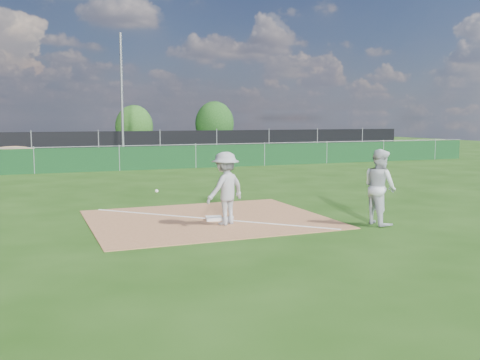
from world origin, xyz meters
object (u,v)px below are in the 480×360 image
object	(u,v)px
light_pole	(122,97)
car_mid	(103,146)
runner	(380,187)
tree_mid	(134,127)
car_left	(21,146)
play_at_first	(225,188)
car_right	(178,143)
first_base	(214,218)
tree_right	(215,124)

from	to	relation	value
light_pole	car_mid	distance (m)	5.37
runner	car_mid	xyz separation A→B (m)	(-2.95, 28.06, -0.24)
car_mid	tree_mid	world-z (taller)	tree_mid
light_pole	runner	distance (m)	24.19
light_pole	runner	world-z (taller)	light_pole
car_left	runner	bearing A→B (deg)	176.65
play_at_first	light_pole	bearing A→B (deg)	86.63
car_left	car_right	distance (m)	11.25
runner	car_left	xyz separation A→B (m)	(-8.38, 28.42, -0.21)
play_at_first	car_left	bearing A→B (deg)	100.07
play_at_first	car_right	size ratio (longest dim) A/B	0.50
light_pole	play_at_first	bearing A→B (deg)	-93.37
first_base	car_left	distance (m)	26.88
tree_right	car_left	bearing A→B (deg)	-156.88
play_at_first	car_right	bearing A→B (deg)	77.06
tree_mid	tree_right	size ratio (longest dim) A/B	0.90
tree_right	play_at_first	bearing A→B (deg)	-108.78
light_pole	play_at_first	world-z (taller)	light_pole
play_at_first	car_mid	distance (m)	26.72
light_pole	first_base	distance (m)	22.32
car_left	car_mid	distance (m)	5.45
first_base	play_at_first	world-z (taller)	play_at_first
car_right	car_mid	bearing A→B (deg)	98.55
runner	play_at_first	bearing A→B (deg)	69.16
play_at_first	tree_mid	xyz separation A→B (m)	(4.09, 33.23, 1.01)
car_mid	car_right	distance (m)	5.91
first_base	car_left	xyz separation A→B (m)	(-4.72, 26.45, 0.67)
light_pole	tree_right	world-z (taller)	light_pole
light_pole	tree_right	distance (m)	15.54
play_at_first	tree_right	xyz separation A→B (m)	(11.59, 34.07, 1.23)
first_base	play_at_first	size ratio (longest dim) A/B	0.17
car_left	tree_right	bearing A→B (deg)	-86.68
runner	tree_right	distance (m)	36.34
car_mid	light_pole	bearing A→B (deg)	-155.10
car_mid	tree_mid	distance (m)	7.48
light_pole	runner	bearing A→B (deg)	-84.62
play_at_first	runner	world-z (taller)	runner
car_mid	tree_right	bearing A→B (deg)	-40.77
play_at_first	tree_right	bearing A→B (deg)	71.22
light_pole	tree_mid	world-z (taller)	light_pole
light_pole	first_base	bearing A→B (deg)	-93.69
first_base	car_right	bearing A→B (deg)	76.61
runner	tree_right	bearing A→B (deg)	-12.93
light_pole	car_left	xyz separation A→B (m)	(-6.14, 4.53, -3.27)
first_base	tree_right	bearing A→B (deg)	70.76
play_at_first	car_left	xyz separation A→B (m)	(-4.81, 27.07, -0.19)
light_pole	car_mid	size ratio (longest dim) A/B	1.92
play_at_first	runner	bearing A→B (deg)	-20.66
car_right	tree_right	world-z (taller)	tree_right
car_left	car_right	world-z (taller)	car_left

